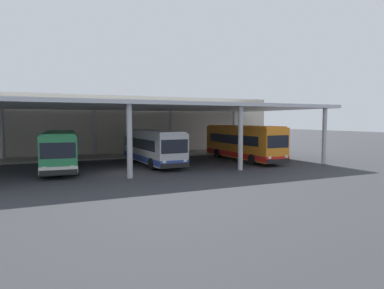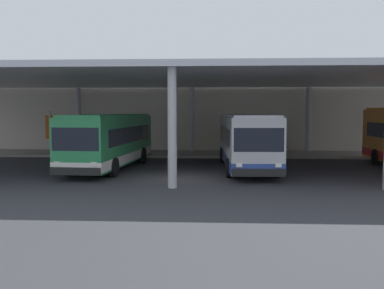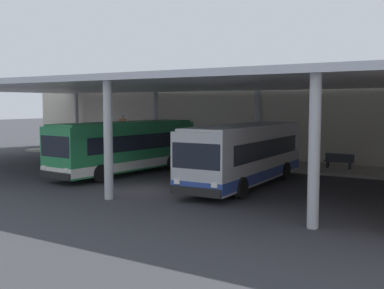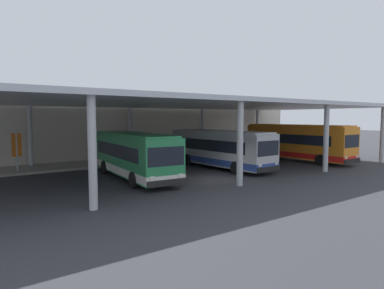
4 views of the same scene
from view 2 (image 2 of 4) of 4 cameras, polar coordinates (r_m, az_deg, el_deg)
The scene contains 8 objects.
ground_plane at distance 21.66m, azimuth -1.94°, elevation -4.53°, with size 200.00×200.00×0.00m, color #333338.
platform_kerb at distance 33.28m, azimuth -0.17°, elevation -1.22°, with size 42.00×4.50×0.18m, color gray.
station_building_facade at distance 36.37m, azimuth 0.12°, elevation 4.69°, with size 48.00×1.60×7.06m, color beige.
canopy_shelter at distance 26.95m, azimuth -0.93°, elevation 8.51°, with size 40.00×17.00×5.55m.
bus_nearest_bay at distance 25.89m, azimuth -10.67°, elevation 0.55°, with size 3.30×10.69×3.17m.
bus_second_bay at distance 25.24m, azimuth 7.16°, elevation 0.50°, with size 2.99×10.62×3.17m.
bench_waiting at distance 33.55m, azimuth 10.83°, elevation -0.28°, with size 1.80×0.45×0.92m.
banner_sign at distance 34.63m, azimuth -18.12°, elevation 1.91°, with size 0.70×0.12×3.20m.
Camera 2 is at (1.88, -21.32, 3.38)m, focal length 40.66 mm.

